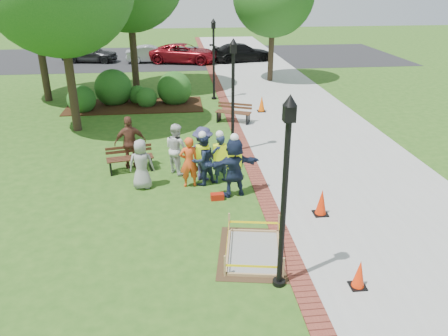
{
  "coord_description": "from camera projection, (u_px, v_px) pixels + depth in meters",
  "views": [
    {
      "loc": [
        -0.8,
        -10.59,
        6.2
      ],
      "look_at": [
        0.5,
        1.2,
        1.0
      ],
      "focal_mm": 35.0,
      "sensor_mm": 36.0,
      "label": 1
    }
  ],
  "objects": [
    {
      "name": "hivis_worker_c",
      "position": [
        203.0,
        158.0,
        13.91
      ],
      "size": [
        0.63,
        0.58,
        1.81
      ],
      "color": "#1A2646",
      "rests_on": "ground"
    },
    {
      "name": "hivis_worker_a",
      "position": [
        234.0,
        165.0,
        13.15
      ],
      "size": [
        0.66,
        0.49,
        2.01
      ],
      "color": "#162239",
      "rests_on": "ground"
    },
    {
      "name": "parked_car_c",
      "position": [
        185.0,
        63.0,
        34.37
      ],
      "size": [
        3.29,
        5.28,
        1.6
      ],
      "primitive_type": "imported",
      "rotation": [
        0.0,
        0.0,
        1.32
      ],
      "color": "maroon",
      "rests_on": "ground"
    },
    {
      "name": "casual_person_b",
      "position": [
        189.0,
        162.0,
        13.8
      ],
      "size": [
        0.58,
        0.42,
        1.66
      ],
      "color": "#F7501D",
      "rests_on": "ground"
    },
    {
      "name": "wet_concrete_pad",
      "position": [
        254.0,
        245.0,
        10.6
      ],
      "size": [
        2.07,
        2.56,
        0.55
      ],
      "color": "#47331E",
      "rests_on": "ground"
    },
    {
      "name": "parked_car_a",
      "position": [
        91.0,
        62.0,
        34.59
      ],
      "size": [
        2.89,
        5.11,
        1.57
      ],
      "primitive_type": "imported",
      "rotation": [
        0.0,
        0.0,
        1.4
      ],
      "color": "black",
      "rests_on": "ground"
    },
    {
      "name": "hivis_worker_b",
      "position": [
        220.0,
        157.0,
        14.07
      ],
      "size": [
        0.62,
        0.55,
        1.77
      ],
      "color": "#16253B",
      "rests_on": "ground"
    },
    {
      "name": "cone_front",
      "position": [
        359.0,
        275.0,
        9.37
      ],
      "size": [
        0.35,
        0.35,
        0.69
      ],
      "color": "black",
      "rests_on": "ground"
    },
    {
      "name": "cone_far",
      "position": [
        262.0,
        104.0,
        21.73
      ],
      "size": [
        0.41,
        0.41,
        0.8
      ],
      "color": "black",
      "rests_on": "ground"
    },
    {
      "name": "shrub_c",
      "position": [
        147.0,
        106.0,
        22.81
      ],
      "size": [
        1.07,
        1.07,
        1.07
      ],
      "primitive_type": "sphere",
      "color": "#164D18",
      "rests_on": "ground"
    },
    {
      "name": "lamp_near",
      "position": [
        285.0,
        183.0,
        8.61
      ],
      "size": [
        0.28,
        0.28,
        4.26
      ],
      "color": "black",
      "rests_on": "ground"
    },
    {
      "name": "casual_person_e",
      "position": [
        203.0,
        154.0,
        14.21
      ],
      "size": [
        0.69,
        0.65,
        1.83
      ],
      "color": "#313155",
      "rests_on": "ground"
    },
    {
      "name": "lamp_far",
      "position": [
        214.0,
        53.0,
        23.17
      ],
      "size": [
        0.28,
        0.28,
        4.26
      ],
      "color": "black",
      "rests_on": "ground"
    },
    {
      "name": "parked_car_d",
      "position": [
        241.0,
        61.0,
        34.92
      ],
      "size": [
        2.96,
        5.02,
        1.53
      ],
      "primitive_type": "imported",
      "rotation": [
        0.0,
        0.0,
        1.78
      ],
      "color": "black",
      "rests_on": "ground"
    },
    {
      "name": "cone_back",
      "position": [
        321.0,
        203.0,
        12.26
      ],
      "size": [
        0.4,
        0.4,
        0.79
      ],
      "color": "black",
      "rests_on": "ground"
    },
    {
      "name": "brick_edging",
      "position": [
        230.0,
        114.0,
        21.48
      ],
      "size": [
        0.5,
        60.0,
        0.03
      ],
      "primitive_type": "cube",
      "color": "maroon",
      "rests_on": "ground"
    },
    {
      "name": "parking_lot",
      "position": [
        185.0,
        57.0,
        36.79
      ],
      "size": [
        36.0,
        12.0,
        0.01
      ],
      "primitive_type": "cube",
      "color": "black",
      "rests_on": "ground"
    },
    {
      "name": "shrub_a",
      "position": [
        83.0,
        111.0,
        21.97
      ],
      "size": [
        1.42,
        1.42,
        1.42
      ],
      "primitive_type": "sphere",
      "color": "#164D18",
      "rests_on": "ground"
    },
    {
      "name": "shrub_d",
      "position": [
        175.0,
        103.0,
        23.43
      ],
      "size": [
        1.82,
        1.82,
        1.82
      ],
      "primitive_type": "sphere",
      "color": "#164D18",
      "rests_on": "ground"
    },
    {
      "name": "shrub_b",
      "position": [
        115.0,
        103.0,
        23.34
      ],
      "size": [
        1.96,
        1.96,
        1.96
      ],
      "primitive_type": "sphere",
      "color": "#164D18",
      "rests_on": "ground"
    },
    {
      "name": "mulch_bed",
      "position": [
        135.0,
        106.0,
        22.82
      ],
      "size": [
        7.0,
        3.0,
        0.05
      ],
      "primitive_type": "cube",
      "color": "#381E0F",
      "rests_on": "ground"
    },
    {
      "name": "casual_person_d",
      "position": [
        130.0,
        143.0,
        15.13
      ],
      "size": [
        0.67,
        0.51,
        1.87
      ],
      "color": "brown",
      "rests_on": "ground"
    },
    {
      "name": "lamp_mid",
      "position": [
        233.0,
        88.0,
        15.89
      ],
      "size": [
        0.28,
        0.28,
        4.26
      ],
      "color": "black",
      "rests_on": "ground"
    },
    {
      "name": "sidewalk",
      "position": [
        294.0,
        112.0,
        21.81
      ],
      "size": [
        6.0,
        60.0,
        0.02
      ],
      "primitive_type": "cube",
      "color": "#9E9E99",
      "rests_on": "ground"
    },
    {
      "name": "ground",
      "position": [
        211.0,
        219.0,
        12.21
      ],
      "size": [
        100.0,
        100.0,
        0.0
      ],
      "primitive_type": "plane",
      "color": "#285116",
      "rests_on": "ground"
    },
    {
      "name": "toolbox",
      "position": [
        217.0,
        197.0,
        13.22
      ],
      "size": [
        0.4,
        0.24,
        0.2
      ],
      "primitive_type": "cube",
      "rotation": [
        0.0,
        0.0,
        0.05
      ],
      "color": "#A01A0C",
      "rests_on": "ground"
    },
    {
      "name": "bench_far",
      "position": [
        233.0,
        117.0,
        20.16
      ],
      "size": [
        1.69,
        1.13,
        0.88
      ],
      "color": "#51291B",
      "rests_on": "ground"
    },
    {
      "name": "shrub_e",
      "position": [
        138.0,
        103.0,
        23.48
      ],
      "size": [
        1.0,
        1.0,
        1.0
      ],
      "primitive_type": "sphere",
      "color": "#164D18",
      "rests_on": "ground"
    },
    {
      "name": "casual_person_c",
      "position": [
        176.0,
        149.0,
        14.77
      ],
      "size": [
        0.62,
        0.66,
        1.75
      ],
      "color": "silver",
      "rests_on": "ground"
    },
    {
      "name": "parked_car_b",
      "position": [
        152.0,
        62.0,
        34.53
      ],
      "size": [
        2.06,
        4.39,
        1.4
      ],
      "primitive_type": "imported",
      "rotation": [
        0.0,
        0.0,
        1.62
      ],
      "color": "#9A999E",
      "rests_on": "ground"
    },
    {
      "name": "casual_person_a",
      "position": [
        141.0,
        164.0,
        13.68
      ],
      "size": [
        0.55,
        0.38,
        1.62
      ],
      "color": "gray",
      "rests_on": "ground"
    },
    {
      "name": "bench_near",
      "position": [
        131.0,
        164.0,
        15.12
      ],
      "size": [
        1.65,
        0.82,
        0.85
      ],
      "color": "#4D291A",
      "rests_on": "ground"
    }
  ]
}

